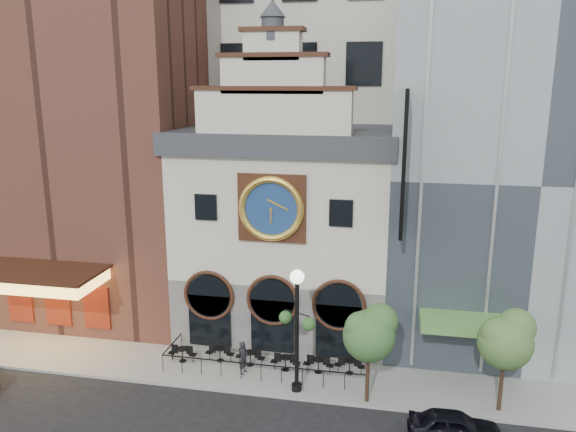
# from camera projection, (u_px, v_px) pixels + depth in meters

# --- Properties ---
(ground) EXTENTS (120.00, 120.00, 0.00)m
(ground) POSITION_uv_depth(u_px,v_px,m) (255.00, 396.00, 27.38)
(ground) COLOR black
(ground) RESTS_ON ground
(sidewalk) EXTENTS (44.00, 5.00, 0.15)m
(sidewalk) POSITION_uv_depth(u_px,v_px,m) (267.00, 370.00, 29.74)
(sidewalk) COLOR gray
(sidewalk) RESTS_ON ground
(clock_building) EXTENTS (12.60, 8.78, 18.65)m
(clock_building) POSITION_uv_depth(u_px,v_px,m) (287.00, 224.00, 33.27)
(clock_building) COLOR #605E5B
(clock_building) RESTS_ON ground
(theater_building) EXTENTS (14.00, 15.60, 25.00)m
(theater_building) POSITION_uv_depth(u_px,v_px,m) (97.00, 119.00, 36.37)
(theater_building) COLOR #562E24
(theater_building) RESTS_ON ground
(retail_building) EXTENTS (14.00, 14.40, 20.00)m
(retail_building) POSITION_uv_depth(u_px,v_px,m) (517.00, 168.00, 32.06)
(retail_building) COLOR gray
(retail_building) RESTS_ON ground
(office_tower) EXTENTS (20.00, 16.00, 40.00)m
(office_tower) POSITION_uv_depth(u_px,v_px,m) (319.00, 12.00, 41.75)
(office_tower) COLOR beige
(office_tower) RESTS_ON ground
(cafe_railing) EXTENTS (10.60, 2.60, 0.90)m
(cafe_railing) POSITION_uv_depth(u_px,v_px,m) (267.00, 361.00, 29.62)
(cafe_railing) COLOR black
(cafe_railing) RESTS_ON sidewalk
(bistro_0) EXTENTS (1.58, 0.68, 0.90)m
(bistro_0) POSITION_uv_depth(u_px,v_px,m) (182.00, 353.00, 30.37)
(bistro_0) COLOR black
(bistro_0) RESTS_ON sidewalk
(bistro_1) EXTENTS (1.58, 0.68, 0.90)m
(bistro_1) POSITION_uv_depth(u_px,v_px,m) (220.00, 353.00, 30.42)
(bistro_1) COLOR black
(bistro_1) RESTS_ON sidewalk
(bistro_2) EXTENTS (1.58, 0.68, 0.90)m
(bistro_2) POSITION_uv_depth(u_px,v_px,m) (250.00, 357.00, 29.97)
(bistro_2) COLOR black
(bistro_2) RESTS_ON sidewalk
(bistro_3) EXTENTS (1.58, 0.68, 0.90)m
(bistro_3) POSITION_uv_depth(u_px,v_px,m) (285.00, 362.00, 29.44)
(bistro_3) COLOR black
(bistro_3) RESTS_ON sidewalk
(bistro_4) EXTENTS (1.58, 0.68, 0.90)m
(bistro_4) POSITION_uv_depth(u_px,v_px,m) (318.00, 364.00, 29.22)
(bistro_4) COLOR black
(bistro_4) RESTS_ON sidewalk
(bistro_5) EXTENTS (1.58, 0.68, 0.90)m
(bistro_5) POSITION_uv_depth(u_px,v_px,m) (350.00, 365.00, 29.10)
(bistro_5) COLOR black
(bistro_5) RESTS_ON sidewalk
(car_right) EXTENTS (3.98, 1.72, 1.34)m
(car_right) POSITION_uv_depth(u_px,v_px,m) (455.00, 426.00, 23.86)
(car_right) COLOR black
(car_right) RESTS_ON ground
(pedestrian) EXTENTS (0.52, 0.71, 1.77)m
(pedestrian) POSITION_uv_depth(u_px,v_px,m) (243.00, 357.00, 29.05)
(pedestrian) COLOR black
(pedestrian) RESTS_ON sidewalk
(lamppost) EXTENTS (1.87, 1.21, 6.25)m
(lamppost) POSITION_uv_depth(u_px,v_px,m) (297.00, 317.00, 26.73)
(lamppost) COLOR black
(lamppost) RESTS_ON sidewalk
(tree_left) EXTENTS (2.52, 2.43, 4.85)m
(tree_left) POSITION_uv_depth(u_px,v_px,m) (370.00, 332.00, 25.89)
(tree_left) COLOR #382619
(tree_left) RESTS_ON sidewalk
(tree_right) EXTENTS (2.55, 2.46, 4.91)m
(tree_right) POSITION_uv_depth(u_px,v_px,m) (507.00, 338.00, 25.15)
(tree_right) COLOR #382619
(tree_right) RESTS_ON sidewalk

